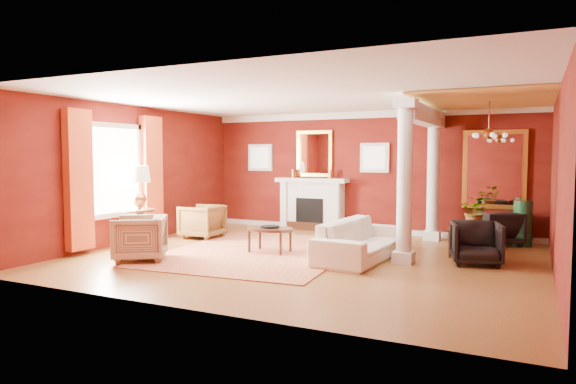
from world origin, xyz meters
The scene contains 27 objects.
ground centered at (0.00, 0.00, 0.00)m, with size 8.00×8.00×0.00m, color brown.
room_shell centered at (0.00, 0.00, 2.02)m, with size 8.04×7.04×2.92m.
fireplace centered at (-1.30, 3.32, 0.65)m, with size 1.85×0.42×1.29m.
overmantel_mirror centered at (-1.30, 3.45, 1.90)m, with size 0.95×0.07×1.15m.
flank_window_left centered at (-2.85, 3.46, 1.80)m, with size 0.70×0.07×0.70m.
flank_window_right centered at (0.25, 3.46, 1.80)m, with size 0.70×0.07×0.70m.
left_window centered at (-3.89, -0.60, 1.42)m, with size 0.21×2.55×2.60m.
column_front centered at (1.70, 0.30, 1.43)m, with size 0.36×0.36×2.80m.
column_back centered at (1.70, 3.00, 1.43)m, with size 0.36×0.36×2.80m.
header_beam centered at (1.70, 1.90, 2.62)m, with size 0.30×3.20×0.32m, color silver.
amber_ceiling centered at (2.85, 1.75, 2.87)m, with size 2.30×3.40×0.04m, color gold.
dining_mirror centered at (2.90, 3.45, 1.55)m, with size 1.30×0.07×1.70m.
chandelier centered at (2.90, 1.80, 2.25)m, with size 0.60×0.62×0.75m.
crown_trim centered at (0.00, 3.46, 2.82)m, with size 8.00×0.08×0.16m, color silver.
base_trim centered at (0.00, 3.46, 0.06)m, with size 8.00×0.08×0.12m, color silver.
rug centered at (-1.02, 0.15, 0.01)m, with size 3.30×4.40×0.02m, color maroon.
sofa centered at (0.94, 0.30, 0.47)m, with size 2.39×0.70×0.93m, color #F4E6CD.
armchair_leopard centered at (-3.00, 1.03, 0.41)m, with size 0.81×0.75×0.83m, color black.
armchair_stripe centered at (-2.53, -1.51, 0.44)m, with size 0.85×0.80×0.88m, color tan.
coffee_table centered at (-0.81, 0.13, 0.44)m, with size 0.95×0.95×0.48m.
coffee_book centered at (-0.85, 0.19, 0.60)m, with size 0.18×0.02×0.24m, color black.
side_table centered at (-3.50, -0.44, 1.12)m, with size 0.66×0.66×1.64m.
dining_table centered at (2.72, 1.77, 0.41)m, with size 1.46×0.51×0.81m, color black.
dining_chair_near centered at (2.83, 0.71, 0.40)m, with size 0.78×0.73×0.80m, color black.
dining_chair_far centered at (3.09, 3.00, 0.39)m, with size 0.75×0.70×0.77m, color black.
green_urn centered at (3.50, 3.00, 0.37)m, with size 0.40×0.40×0.95m.
potted_plant centered at (2.71, 1.74, 1.04)m, with size 0.52×0.57×0.45m, color #26591E.
Camera 1 is at (3.70, -8.42, 1.84)m, focal length 32.00 mm.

